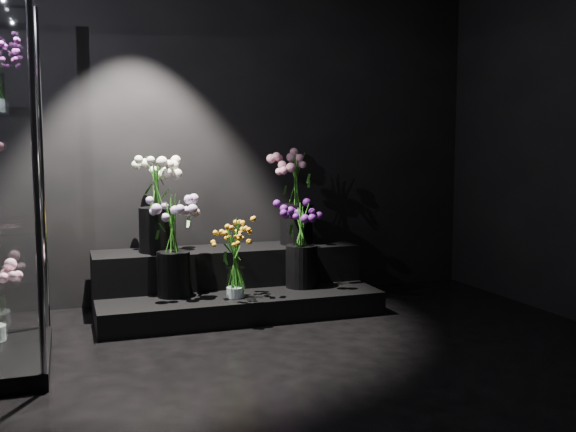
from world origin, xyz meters
name	(u,v)px	position (x,y,z in m)	size (l,w,h in m)	color
floor	(340,378)	(0.00, 0.00, 0.00)	(4.00, 4.00, 0.00)	black
wall_back	(239,122)	(0.00, 2.00, 1.40)	(4.00, 4.00, 0.00)	black
display_riser	(232,284)	(-0.17, 1.60, 0.18)	(1.99, 0.88, 0.44)	black
bouquet_orange_bells	(235,258)	(-0.23, 1.26, 0.45)	(0.26, 0.26, 0.55)	white
bouquet_lilac	(173,236)	(-0.63, 1.44, 0.59)	(0.51, 0.51, 0.72)	black
bouquet_purple	(302,241)	(0.32, 1.43, 0.51)	(0.35, 0.35, 0.62)	black
bouquet_cream_roses	(156,197)	(-0.70, 1.70, 0.85)	(0.49, 0.49, 0.70)	black
bouquet_pink_roses	(297,193)	(0.39, 1.74, 0.84)	(0.45, 0.45, 0.71)	black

